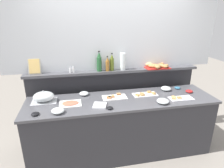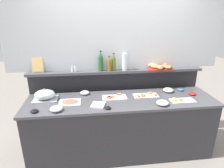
# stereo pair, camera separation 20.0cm
# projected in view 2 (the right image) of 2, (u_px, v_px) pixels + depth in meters

# --- Properties ---
(ground_plane) EXTENTS (12.00, 12.00, 0.00)m
(ground_plane) POSITION_uv_depth(u_px,v_px,m) (115.00, 130.00, 3.64)
(ground_plane) COLOR gray
(buffet_counter) EXTENTS (2.72, 0.71, 0.90)m
(buffet_counter) POSITION_uv_depth(u_px,v_px,m) (121.00, 127.00, 2.93)
(buffet_counter) COLOR #2D2D33
(buffet_counter) RESTS_ON ground_plane
(back_ledge_unit) EXTENTS (2.81, 0.22, 1.21)m
(back_ledge_unit) POSITION_uv_depth(u_px,v_px,m) (116.00, 101.00, 3.36)
(back_ledge_unit) COLOR #2D2D33
(back_ledge_unit) RESTS_ON ground_plane
(upper_wall_panel) EXTENTS (3.41, 0.08, 1.39)m
(upper_wall_panel) POSITION_uv_depth(u_px,v_px,m) (116.00, 24.00, 2.94)
(upper_wall_panel) COLOR silver
(upper_wall_panel) RESTS_ON back_ledge_unit
(sandwich_platter_rear) EXTENTS (0.34, 0.16, 0.04)m
(sandwich_platter_rear) POSITION_uv_depth(u_px,v_px,m) (181.00, 100.00, 2.72)
(sandwich_platter_rear) COLOR silver
(sandwich_platter_rear) RESTS_ON buffet_counter
(sandwich_platter_side) EXTENTS (0.35, 0.19, 0.04)m
(sandwich_platter_side) POSITION_uv_depth(u_px,v_px,m) (114.00, 97.00, 2.83)
(sandwich_platter_side) COLOR white
(sandwich_platter_side) RESTS_ON buffet_counter
(sandwich_platter_front) EXTENTS (0.37, 0.17, 0.04)m
(sandwich_platter_front) POSITION_uv_depth(u_px,v_px,m) (146.00, 95.00, 2.89)
(sandwich_platter_front) COLOR white
(sandwich_platter_front) RESTS_ON buffet_counter
(cold_cuts_platter) EXTENTS (0.29, 0.23, 0.02)m
(cold_cuts_platter) POSITION_uv_depth(u_px,v_px,m) (70.00, 102.00, 2.67)
(cold_cuts_platter) COLOR white
(cold_cuts_platter) RESTS_ON buffet_counter
(serving_cloche) EXTENTS (0.34, 0.24, 0.17)m
(serving_cloche) POSITION_uv_depth(u_px,v_px,m) (45.00, 95.00, 2.74)
(serving_cloche) COLOR #B7BABF
(serving_cloche) RESTS_ON buffet_counter
(glass_bowl_large) EXTENTS (0.16, 0.16, 0.06)m
(glass_bowl_large) POSITION_uv_depth(u_px,v_px,m) (56.00, 109.00, 2.44)
(glass_bowl_large) COLOR silver
(glass_bowl_large) RESTS_ON buffet_counter
(glass_bowl_medium) EXTENTS (0.16, 0.16, 0.06)m
(glass_bowl_medium) POSITION_uv_depth(u_px,v_px,m) (168.00, 90.00, 3.03)
(glass_bowl_medium) COLOR silver
(glass_bowl_medium) RESTS_ON buffet_counter
(glass_bowl_small) EXTENTS (0.14, 0.14, 0.06)m
(glass_bowl_small) POSITION_uv_depth(u_px,v_px,m) (85.00, 93.00, 2.94)
(glass_bowl_small) COLOR silver
(glass_bowl_small) RESTS_ON buffet_counter
(glass_bowl_extra) EXTENTS (0.17, 0.17, 0.07)m
(glass_bowl_extra) POSITION_uv_depth(u_px,v_px,m) (162.00, 103.00, 2.60)
(glass_bowl_extra) COLOR silver
(glass_bowl_extra) RESTS_ON buffet_counter
(condiment_bowl_dark) EXTENTS (0.08, 0.08, 0.03)m
(condiment_bowl_dark) POSITION_uv_depth(u_px,v_px,m) (108.00, 108.00, 2.50)
(condiment_bowl_dark) COLOR black
(condiment_bowl_dark) RESTS_ON buffet_counter
(condiment_bowl_teal) EXTENTS (0.11, 0.11, 0.04)m
(condiment_bowl_teal) POSITION_uv_depth(u_px,v_px,m) (192.00, 94.00, 2.93)
(condiment_bowl_teal) COLOR red
(condiment_bowl_teal) RESTS_ON buffet_counter
(condiment_bowl_red) EXTENTS (0.09, 0.09, 0.03)m
(condiment_bowl_red) POSITION_uv_depth(u_px,v_px,m) (181.00, 90.00, 3.08)
(condiment_bowl_red) COLOR teal
(condiment_bowl_red) RESTS_ON buffet_counter
(condiment_bowl_cream) EXTENTS (0.10, 0.10, 0.03)m
(condiment_bowl_cream) POSITION_uv_depth(u_px,v_px,m) (34.00, 111.00, 2.41)
(condiment_bowl_cream) COLOR black
(condiment_bowl_cream) RESTS_ON buffet_counter
(napkin_stack) EXTENTS (0.21, 0.21, 0.02)m
(napkin_stack) POSITION_uv_depth(u_px,v_px,m) (98.00, 105.00, 2.58)
(napkin_stack) COLOR white
(napkin_stack) RESTS_ON buffet_counter
(olive_oil_bottle) EXTENTS (0.06, 0.06, 0.28)m
(olive_oil_bottle) POSITION_uv_depth(u_px,v_px,m) (114.00, 63.00, 3.04)
(olive_oil_bottle) COLOR #56661E
(olive_oil_bottle) RESTS_ON back_ledge_unit
(wine_bottle_green) EXTENTS (0.08, 0.08, 0.32)m
(wine_bottle_green) POSITION_uv_depth(u_px,v_px,m) (101.00, 62.00, 3.01)
(wine_bottle_green) COLOR #23562D
(wine_bottle_green) RESTS_ON back_ledge_unit
(vinegar_bottle_amber) EXTENTS (0.06, 0.06, 0.24)m
(vinegar_bottle_amber) POSITION_uv_depth(u_px,v_px,m) (109.00, 64.00, 3.02)
(vinegar_bottle_amber) COLOR #8E5B23
(vinegar_bottle_amber) RESTS_ON back_ledge_unit
(salt_shaker) EXTENTS (0.03, 0.03, 0.09)m
(salt_shaker) POSITION_uv_depth(u_px,v_px,m) (72.00, 69.00, 2.99)
(salt_shaker) COLOR white
(salt_shaker) RESTS_ON back_ledge_unit
(pepper_shaker) EXTENTS (0.03, 0.03, 0.09)m
(pepper_shaker) POSITION_uv_depth(u_px,v_px,m) (75.00, 69.00, 3.00)
(pepper_shaker) COLOR white
(pepper_shaker) RESTS_ON back_ledge_unit
(bread_basket) EXTENTS (0.42, 0.33, 0.08)m
(bread_basket) POSITION_uv_depth(u_px,v_px,m) (160.00, 67.00, 3.14)
(bread_basket) COLOR #B2231E
(bread_basket) RESTS_ON back_ledge_unit
(framed_picture) EXTENTS (0.18, 0.07, 0.24)m
(framed_picture) POSITION_uv_depth(u_px,v_px,m) (38.00, 65.00, 2.94)
(framed_picture) COLOR #B2AD9E
(framed_picture) RESTS_ON back_ledge_unit
(water_carafe) EXTENTS (0.09, 0.09, 0.27)m
(water_carafe) POSITION_uv_depth(u_px,v_px,m) (125.00, 62.00, 3.06)
(water_carafe) COLOR silver
(water_carafe) RESTS_ON back_ledge_unit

